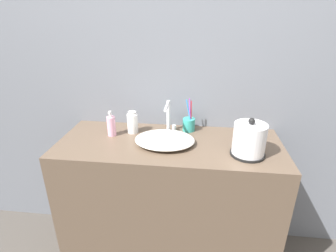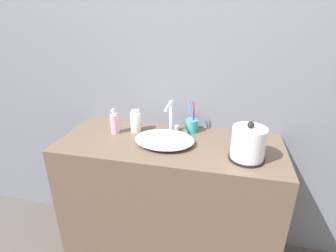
{
  "view_description": "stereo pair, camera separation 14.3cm",
  "coord_description": "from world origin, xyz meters",
  "px_view_note": "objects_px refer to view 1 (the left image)",
  "views": [
    {
      "loc": [
        0.15,
        -1.05,
        1.52
      ],
      "look_at": [
        -0.01,
        0.25,
        0.95
      ],
      "focal_mm": 28.0,
      "sensor_mm": 36.0,
      "label": 1
    },
    {
      "loc": [
        0.29,
        -1.03,
        1.52
      ],
      "look_at": [
        -0.01,
        0.25,
        0.95
      ],
      "focal_mm": 28.0,
      "sensor_mm": 36.0,
      "label": 2
    }
  ],
  "objects_px": {
    "shampoo_bottle": "(133,123)",
    "electric_kettle": "(249,141)",
    "faucet": "(169,115)",
    "lotion_bottle": "(111,126)",
    "toothbrush_cup": "(189,124)"
  },
  "relations": [
    {
      "from": "shampoo_bottle",
      "to": "electric_kettle",
      "type": "bearing_deg",
      "value": -17.22
    },
    {
      "from": "electric_kettle",
      "to": "lotion_bottle",
      "type": "relative_size",
      "value": 1.32
    },
    {
      "from": "electric_kettle",
      "to": "toothbrush_cup",
      "type": "height_order",
      "value": "toothbrush_cup"
    },
    {
      "from": "faucet",
      "to": "shampoo_bottle",
      "type": "xyz_separation_m",
      "value": [
        -0.22,
        -0.02,
        -0.05
      ]
    },
    {
      "from": "faucet",
      "to": "toothbrush_cup",
      "type": "height_order",
      "value": "toothbrush_cup"
    },
    {
      "from": "faucet",
      "to": "shampoo_bottle",
      "type": "height_order",
      "value": "faucet"
    },
    {
      "from": "electric_kettle",
      "to": "shampoo_bottle",
      "type": "height_order",
      "value": "electric_kettle"
    },
    {
      "from": "faucet",
      "to": "shampoo_bottle",
      "type": "distance_m",
      "value": 0.22
    },
    {
      "from": "toothbrush_cup",
      "to": "shampoo_bottle",
      "type": "height_order",
      "value": "toothbrush_cup"
    },
    {
      "from": "faucet",
      "to": "electric_kettle",
      "type": "xyz_separation_m",
      "value": [
        0.43,
        -0.22,
        -0.03
      ]
    },
    {
      "from": "lotion_bottle",
      "to": "shampoo_bottle",
      "type": "height_order",
      "value": "lotion_bottle"
    },
    {
      "from": "lotion_bottle",
      "to": "shampoo_bottle",
      "type": "distance_m",
      "value": 0.13
    },
    {
      "from": "electric_kettle",
      "to": "shampoo_bottle",
      "type": "bearing_deg",
      "value": 162.78
    },
    {
      "from": "electric_kettle",
      "to": "toothbrush_cup",
      "type": "relative_size",
      "value": 0.96
    },
    {
      "from": "faucet",
      "to": "toothbrush_cup",
      "type": "distance_m",
      "value": 0.14
    }
  ]
}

